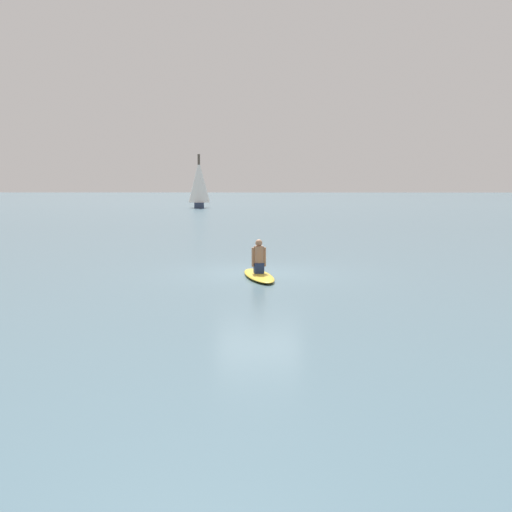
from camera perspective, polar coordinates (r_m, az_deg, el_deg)
ground_plane at (r=17.96m, az=0.28°, el=-1.64°), size 400.00×400.00×0.00m
surfboard at (r=17.08m, az=0.27°, el=-1.85°), size 2.82×1.25×0.14m
person_paddler at (r=17.01m, az=0.27°, el=-0.18°), size 0.36×0.42×0.95m
sailboat_center_horizon at (r=70.12m, az=-5.39°, el=6.87°), size 3.64×2.73×6.12m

